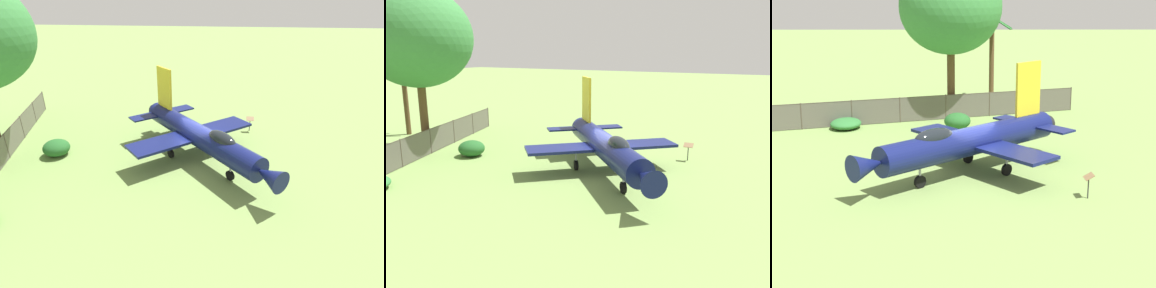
{
  "view_description": "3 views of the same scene",
  "coord_description": "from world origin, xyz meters",
  "views": [
    {
      "loc": [
        -17.66,
        -1.88,
        9.62
      ],
      "look_at": [
        -1.24,
        0.21,
        1.62
      ],
      "focal_mm": 28.48,
      "sensor_mm": 36.0,
      "label": 1
    },
    {
      "loc": [
        -19.71,
        -8.97,
        7.02
      ],
      "look_at": [
        -1.15,
        1.09,
        1.89
      ],
      "focal_mm": 36.68,
      "sensor_mm": 36.0,
      "label": 2
    },
    {
      "loc": [
        -0.53,
        -27.77,
        9.07
      ],
      "look_at": [
        -0.37,
        -0.57,
        1.68
      ],
      "focal_mm": 54.48,
      "sensor_mm": 36.0,
      "label": 3
    }
  ],
  "objects": [
    {
      "name": "shrub_by_tree",
      "position": [
        -0.74,
        9.43,
        0.53
      ],
      "size": [
        1.74,
        1.74,
        1.07
      ],
      "color": "#235B26",
      "rests_on": "ground_plane"
    },
    {
      "name": "info_plaque",
      "position": [
        5.09,
        -3.59,
        0.85
      ],
      "size": [
        0.43,
        0.62,
        1.14
      ],
      "color": "#333333",
      "rests_on": "ground_plane"
    },
    {
      "name": "ground_plane",
      "position": [
        0.0,
        0.0,
        0.0
      ],
      "size": [
        200.0,
        200.0,
        0.0
      ],
      "primitive_type": "plane",
      "color": "#75934C"
    },
    {
      "name": "display_jet",
      "position": [
        -0.24,
        -0.21,
        1.74
      ],
      "size": [
        10.94,
        10.25,
        5.25
      ],
      "rotation": [
        0.0,
        0.0,
        3.87
      ],
      "color": "#111951",
      "rests_on": "ground_plane"
    }
  ]
}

